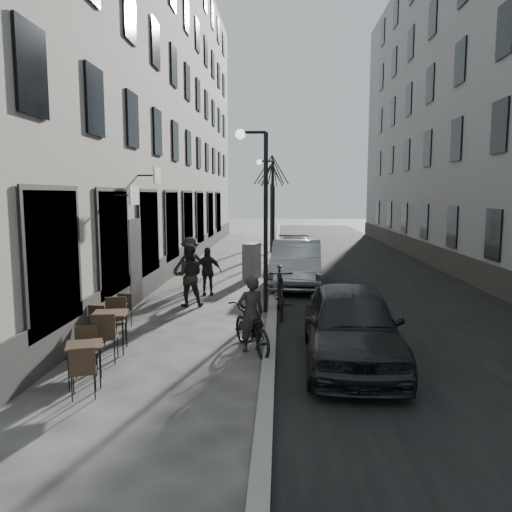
# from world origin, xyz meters

# --- Properties ---
(ground) EXTENTS (120.00, 120.00, 0.00)m
(ground) POSITION_xyz_m (0.00, 0.00, 0.00)
(ground) COLOR #3A3835
(ground) RESTS_ON ground
(road) EXTENTS (7.30, 60.00, 0.00)m
(road) POSITION_xyz_m (3.85, 16.00, 0.00)
(road) COLOR black
(road) RESTS_ON ground
(kerb) EXTENTS (0.25, 60.00, 0.12)m
(kerb) POSITION_xyz_m (0.20, 16.00, 0.06)
(kerb) COLOR gray
(kerb) RESTS_ON ground
(building_left) EXTENTS (4.00, 35.00, 16.00)m
(building_left) POSITION_xyz_m (-6.00, 16.50, 8.00)
(building_left) COLOR #A29A87
(building_left) RESTS_ON ground
(building_right) EXTENTS (4.00, 35.00, 16.00)m
(building_right) POSITION_xyz_m (9.50, 16.50, 8.00)
(building_right) COLOR gray
(building_right) RESTS_ON ground
(streetlamp_near) EXTENTS (0.90, 0.28, 5.09)m
(streetlamp_near) POSITION_xyz_m (-0.17, 6.00, 3.16)
(streetlamp_near) COLOR black
(streetlamp_near) RESTS_ON ground
(streetlamp_far) EXTENTS (0.90, 0.28, 5.09)m
(streetlamp_far) POSITION_xyz_m (-0.17, 18.00, 3.16)
(streetlamp_far) COLOR black
(streetlamp_far) RESTS_ON ground
(tree_near) EXTENTS (2.40, 2.40, 5.70)m
(tree_near) POSITION_xyz_m (-0.10, 21.00, 4.66)
(tree_near) COLOR black
(tree_near) RESTS_ON ground
(tree_far) EXTENTS (2.40, 2.40, 5.70)m
(tree_far) POSITION_xyz_m (-0.10, 27.00, 4.66)
(tree_far) COLOR black
(tree_far) RESTS_ON ground
(bistro_set_a) EXTENTS (0.87, 1.53, 0.88)m
(bistro_set_a) POSITION_xyz_m (-2.99, 0.40, 0.45)
(bistro_set_a) COLOR black
(bistro_set_a) RESTS_ON ground
(bistro_set_b) EXTENTS (0.80, 1.75, 1.01)m
(bistro_set_b) POSITION_xyz_m (-3.17, 2.26, 0.52)
(bistro_set_b) COLOR black
(bistro_set_b) RESTS_ON ground
(bistro_set_c) EXTENTS (0.66, 1.46, 0.84)m
(bistro_set_c) POSITION_xyz_m (-3.62, 3.62, 0.43)
(bistro_set_c) COLOR black
(bistro_set_c) RESTS_ON ground
(sign_board) EXTENTS (0.52, 0.63, 0.98)m
(sign_board) POSITION_xyz_m (-4.01, 1.91, 0.40)
(sign_board) COLOR black
(sign_board) RESTS_ON ground
(utility_cabinet) EXTENTS (0.71, 1.03, 1.41)m
(utility_cabinet) POSITION_xyz_m (-0.72, 11.62, 0.70)
(utility_cabinet) COLOR slate
(utility_cabinet) RESTS_ON ground
(bicycle) EXTENTS (1.39, 1.99, 0.99)m
(bicycle) POSITION_xyz_m (-0.20, 2.45, 0.50)
(bicycle) COLOR black
(bicycle) RESTS_ON ground
(cyclist_rider) EXTENTS (0.70, 0.60, 1.62)m
(cyclist_rider) POSITION_xyz_m (-0.20, 2.45, 0.81)
(cyclist_rider) COLOR black
(cyclist_rider) RESTS_ON ground
(pedestrian_near) EXTENTS (0.99, 0.83, 1.85)m
(pedestrian_near) POSITION_xyz_m (-2.31, 6.65, 0.92)
(pedestrian_near) COLOR black
(pedestrian_near) RESTS_ON ground
(pedestrian_mid) EXTENTS (1.33, 0.98, 1.85)m
(pedestrian_mid) POSITION_xyz_m (-2.71, 9.18, 0.92)
(pedestrian_mid) COLOR #272622
(pedestrian_mid) RESTS_ON ground
(pedestrian_far) EXTENTS (0.99, 0.57, 1.59)m
(pedestrian_far) POSITION_xyz_m (-2.01, 8.36, 0.79)
(pedestrian_far) COLOR black
(pedestrian_far) RESTS_ON ground
(car_near) EXTENTS (2.00, 4.61, 1.55)m
(car_near) POSITION_xyz_m (1.82, 1.80, 0.77)
(car_near) COLOR black
(car_near) RESTS_ON ground
(car_mid) EXTENTS (2.01, 5.07, 1.64)m
(car_mid) POSITION_xyz_m (1.00, 10.21, 0.82)
(car_mid) COLOR #96999E
(car_mid) RESTS_ON ground
(car_far) EXTENTS (1.87, 4.51, 1.31)m
(car_far) POSITION_xyz_m (1.10, 15.45, 0.65)
(car_far) COLOR #34373E
(car_far) RESTS_ON ground
(moped) EXTENTS (0.74, 2.26, 1.34)m
(moped) POSITION_xyz_m (0.41, 5.68, 0.67)
(moped) COLOR black
(moped) RESTS_ON ground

